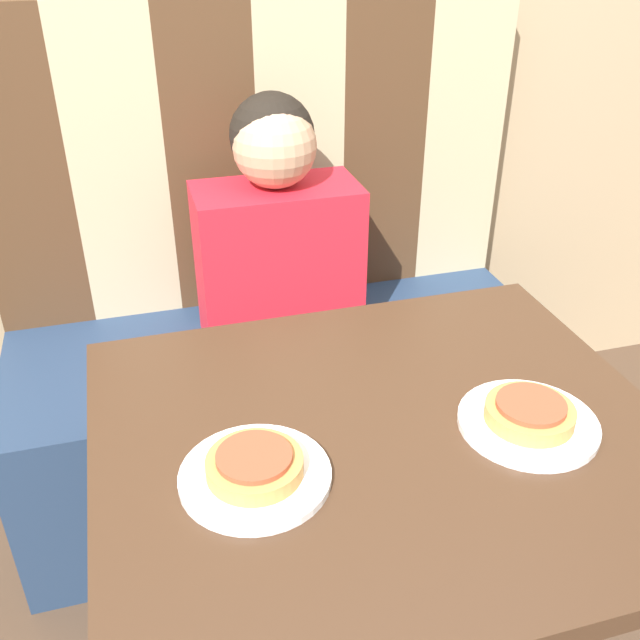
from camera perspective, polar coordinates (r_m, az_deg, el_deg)
name	(u,v)px	position (r m, az deg, el deg)	size (l,w,h in m)	color
booth_seat	(283,409)	(1.90, -2.96, -7.11)	(1.32, 0.57, 0.47)	navy
booth_backrest	(254,157)	(1.83, -5.26, 12.88)	(1.32, 0.09, 0.75)	#4C331E
dining_table	(383,483)	(1.13, 5.06, -12.86)	(0.85, 0.73, 0.72)	#422B1C
person	(277,228)	(1.64, -3.46, 7.35)	(0.37, 0.21, 0.58)	red
plate_left	(255,476)	(0.98, -5.20, -12.31)	(0.21, 0.21, 0.01)	white
plate_right	(528,423)	(1.11, 16.29, -7.91)	(0.21, 0.21, 0.01)	white
pizza_left	(255,464)	(0.97, -5.26, -11.42)	(0.13, 0.13, 0.03)	#C68E47
pizza_right	(530,412)	(1.10, 16.44, -7.07)	(0.13, 0.13, 0.03)	#C68E47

